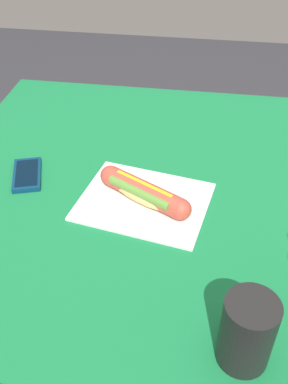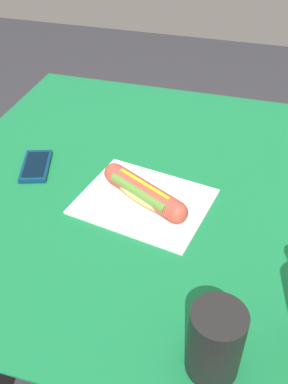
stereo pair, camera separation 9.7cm
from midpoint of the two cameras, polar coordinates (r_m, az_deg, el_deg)
The scene contains 6 objects.
ground_plane at distance 1.59m, azimuth -0.35°, elevation -20.71°, with size 6.00×6.00×0.00m, color #2D2D33.
dining_table at distance 1.11m, azimuth -0.47°, elevation -4.62°, with size 1.06×1.01×0.74m.
paper_wrapper at distance 0.98m, azimuth -2.81°, elevation -1.34°, with size 0.28×0.22×0.01m, color silver.
hot_dog at distance 0.97m, azimuth -2.90°, elevation -0.16°, with size 0.21×0.14×0.05m.
cell_phone at distance 1.10m, azimuth -17.21°, elevation 2.05°, with size 0.10×0.14×0.01m.
drinking_cup at distance 0.70m, azimuth 9.03°, elevation -17.50°, with size 0.08×0.08×0.13m, color black.
Camera 1 is at (-0.08, 0.80, 1.38)m, focal length 41.63 mm.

